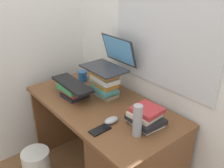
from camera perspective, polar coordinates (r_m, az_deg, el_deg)
wall_back at (r=1.90m, az=6.35°, el=14.19°), size 6.00×0.06×2.60m
wall_left at (r=2.33m, az=-14.90°, el=15.56°), size 0.05×6.00×2.60m
desk at (r=1.86m, az=3.10°, el=-17.41°), size 1.26×0.65×0.73m
book_stack_tall at (r=1.95m, az=-1.71°, el=0.34°), size 0.25×0.18×0.22m
book_stack_keyboard_riser at (r=1.98m, az=-8.90°, el=-1.46°), size 0.22×0.18×0.10m
book_stack_side at (r=1.63m, az=7.67°, el=-7.42°), size 0.24×0.20×0.12m
laptop at (r=1.92m, az=-0.43°, el=5.37°), size 0.35×0.30×0.23m
keyboard at (r=1.95m, az=-9.15°, el=-0.03°), size 0.42×0.15×0.02m
computer_mouse at (r=1.65m, az=-0.16°, el=-8.29°), size 0.06×0.10×0.04m
mug at (r=2.24m, az=-6.74°, el=1.81°), size 0.12×0.08×0.09m
water_bottle at (r=1.50m, az=5.85°, el=-8.33°), size 0.06×0.06×0.20m
cell_phone at (r=1.59m, az=-2.75°, el=-10.43°), size 0.07×0.14×0.01m
wastebasket at (r=2.29m, az=-16.77°, el=-17.56°), size 0.23×0.23×0.29m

